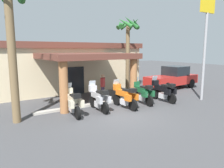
# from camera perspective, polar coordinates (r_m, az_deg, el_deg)

# --- Properties ---
(ground_plane) EXTENTS (80.00, 80.00, 0.00)m
(ground_plane) POSITION_cam_1_polar(r_m,az_deg,el_deg) (11.42, 2.32, -8.25)
(ground_plane) COLOR #424244
(motel_building) EXTENTS (13.97, 11.62, 3.95)m
(motel_building) POSITION_cam_1_polar(r_m,az_deg,el_deg) (19.38, -14.23, 4.77)
(motel_building) COLOR beige
(motel_building) RESTS_ON ground_plane
(motorcycle_cream) EXTENTS (0.74, 2.21, 1.61)m
(motorcycle_cream) POSITION_cam_1_polar(r_m,az_deg,el_deg) (11.38, -10.38, -4.80)
(motorcycle_cream) COLOR black
(motorcycle_cream) RESTS_ON ground_plane
(motorcycle_silver) EXTENTS (0.72, 2.21, 1.61)m
(motorcycle_silver) POSITION_cam_1_polar(r_m,az_deg,el_deg) (12.05, -3.54, -3.88)
(motorcycle_silver) COLOR black
(motorcycle_silver) RESTS_ON ground_plane
(motorcycle_orange) EXTENTS (0.72, 2.21, 1.61)m
(motorcycle_orange) POSITION_cam_1_polar(r_m,az_deg,el_deg) (12.58, 3.45, -3.32)
(motorcycle_orange) COLOR black
(motorcycle_orange) RESTS_ON ground_plane
(motorcycle_green) EXTENTS (0.77, 2.21, 1.61)m
(motorcycle_green) POSITION_cam_1_polar(r_m,az_deg,el_deg) (13.71, 8.12, -2.34)
(motorcycle_green) COLOR black
(motorcycle_green) RESTS_ON ground_plane
(motorcycle_black) EXTENTS (0.71, 2.21, 1.61)m
(motorcycle_black) POSITION_cam_1_polar(r_m,az_deg,el_deg) (14.56, 13.53, -1.83)
(motorcycle_black) COLOR black
(motorcycle_black) RESTS_ON ground_plane
(pedestrian) EXTENTS (0.48, 0.32, 1.74)m
(pedestrian) POSITION_cam_1_polar(r_m,az_deg,el_deg) (14.83, -2.47, -0.15)
(pedestrian) COLOR #3F334C
(pedestrian) RESTS_ON ground_plane
(pickup_truck_red) EXTENTS (5.32, 2.27, 1.95)m
(pickup_truck_red) POSITION_cam_1_polar(r_m,az_deg,el_deg) (19.61, 15.78, 1.59)
(pickup_truck_red) COLOR black
(pickup_truck_red) RESTS_ON ground_plane
(palm_tree_near_portico) EXTENTS (1.99, 2.03, 6.01)m
(palm_tree_near_portico) POSITION_cam_1_polar(r_m,az_deg,el_deg) (17.62, 4.22, 12.91)
(palm_tree_near_portico) COLOR brown
(palm_tree_near_portico) RESTS_ON ground_plane
(palm_tree_roadside) EXTENTS (2.48, 2.49, 6.66)m
(palm_tree_roadside) POSITION_cam_1_polar(r_m,az_deg,el_deg) (10.84, -25.69, 15.73)
(palm_tree_roadside) COLOR brown
(palm_tree_roadside) RESTS_ON ground_plane
(roadside_sign) EXTENTS (1.40, 0.18, 6.85)m
(roadside_sign) POSITION_cam_1_polar(r_m,az_deg,el_deg) (15.66, 23.72, 12.70)
(roadside_sign) COLOR #99999E
(roadside_sign) RESTS_ON ground_plane
(curb_strip) EXTENTS (9.78, 0.36, 0.12)m
(curb_strip) POSITION_cam_1_polar(r_m,az_deg,el_deg) (13.97, -0.36, -4.72)
(curb_strip) COLOR #ADA89E
(curb_strip) RESTS_ON ground_plane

